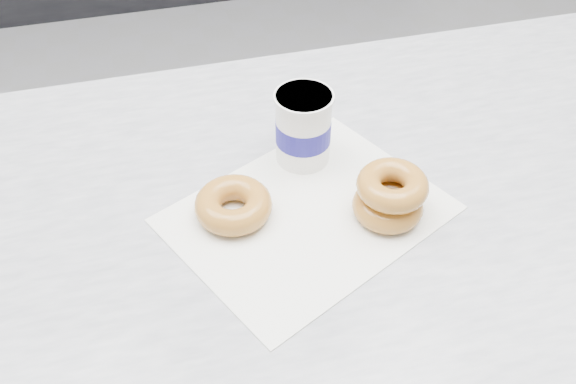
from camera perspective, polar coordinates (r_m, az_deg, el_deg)
The scene contains 6 objects.
ground at distance 1.93m, azimuth -0.56°, elevation -7.46°, with size 5.00×5.00×0.00m, color gray.
counter at distance 1.24m, azimuth 6.43°, elevation -15.23°, with size 3.06×0.76×0.90m.
wax_paper at distance 0.85m, azimuth 1.75°, elevation -1.96°, with size 0.34×0.26×0.00m, color silver.
donut_single at distance 0.83m, azimuth -4.88°, elevation -1.15°, with size 0.10×0.10×0.04m, color #B88632.
donut_stack at distance 0.83m, azimuth 9.06°, elevation -0.32°, with size 0.12×0.12×0.06m.
coffee_cup at distance 0.89m, azimuth 1.37°, elevation 5.77°, with size 0.08×0.08×0.11m.
Camera 1 is at (-0.29, -1.18, 1.51)m, focal length 40.00 mm.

